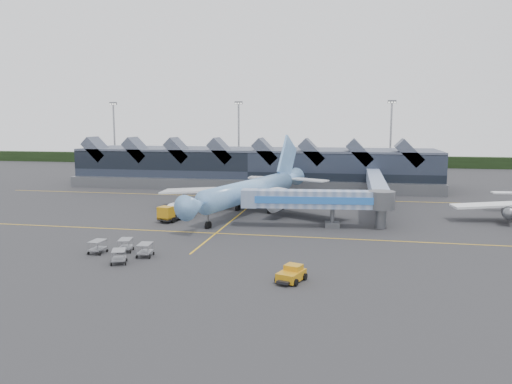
% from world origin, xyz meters
% --- Properties ---
extents(ground, '(260.00, 260.00, 0.00)m').
position_xyz_m(ground, '(0.00, 0.00, 0.00)').
color(ground, '#2A2A2D').
rests_on(ground, ground).
extents(taxi_stripes, '(120.00, 60.00, 0.01)m').
position_xyz_m(taxi_stripes, '(0.00, 10.00, 0.01)').
color(taxi_stripes, gold).
rests_on(taxi_stripes, ground).
extents(tree_line_far, '(260.00, 4.00, 4.00)m').
position_xyz_m(tree_line_far, '(0.00, 110.00, 2.00)').
color(tree_line_far, black).
rests_on(tree_line_far, ground).
extents(terminal, '(90.00, 22.25, 12.52)m').
position_xyz_m(terminal, '(-5.07, 47.35, 4.88)').
color(terminal, black).
rests_on(terminal, ground).
extents(light_masts, '(132.40, 42.56, 22.45)m').
position_xyz_m(light_masts, '(21.00, 62.80, 12.49)').
color(light_masts, '#989AA0').
rests_on(light_masts, ground).
extents(main_airliner, '(36.56, 42.86, 13.96)m').
position_xyz_m(main_airliner, '(1.98, 10.60, 4.10)').
color(main_airliner, '#6490CC').
rests_on(main_airliner, ground).
extents(jet_bridge, '(23.59, 5.57, 5.88)m').
position_xyz_m(jet_bridge, '(15.67, -0.55, 4.19)').
color(jet_bridge, '#6A84B1').
rests_on(jet_bridge, ground).
extents(fuel_truck, '(4.17, 8.93, 2.98)m').
position_xyz_m(fuel_truck, '(-9.18, 1.17, 1.67)').
color(fuel_truck, black).
rests_on(fuel_truck, ground).
extents(pushback_tug, '(3.19, 4.07, 1.64)m').
position_xyz_m(pushback_tug, '(13.64, -28.07, 0.74)').
color(pushback_tug, '#C28412').
rests_on(pushback_tug, ground).
extents(baggage_carts, '(8.09, 7.79, 1.63)m').
position_xyz_m(baggage_carts, '(-7.84, -22.39, 0.92)').
color(baggage_carts, gray).
rests_on(baggage_carts, ground).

